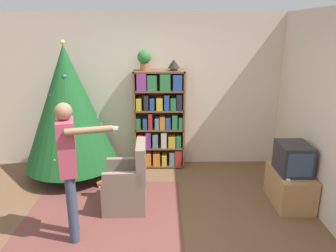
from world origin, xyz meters
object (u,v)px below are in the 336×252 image
(armchair, at_px, (128,185))
(table_lamp, at_px, (174,64))
(bookshelf, at_px, (160,120))
(television, at_px, (293,158))
(potted_plant, at_px, (144,59))
(christmas_tree, at_px, (68,107))
(standing_person, at_px, (69,161))

(armchair, height_order, table_lamp, table_lamp)
(bookshelf, relative_size, television, 3.45)
(potted_plant, xyz_separation_m, table_lamp, (0.48, 0.00, -0.09))
(armchair, relative_size, table_lamp, 4.60)
(christmas_tree, height_order, standing_person, christmas_tree)
(television, xyz_separation_m, potted_plant, (-2.05, 1.31, 1.20))
(television, height_order, potted_plant, potted_plant)
(armchair, bearing_deg, bookshelf, 160.94)
(christmas_tree, xyz_separation_m, table_lamp, (1.66, 0.37, 0.62))
(bookshelf, xyz_separation_m, christmas_tree, (-1.42, -0.36, 0.33))
(christmas_tree, distance_m, table_lamp, 1.81)
(table_lamp, bearing_deg, christmas_tree, -167.48)
(christmas_tree, distance_m, standing_person, 1.75)
(television, xyz_separation_m, christmas_tree, (-3.23, 0.94, 0.50))
(bookshelf, height_order, television, bookshelf)
(bookshelf, height_order, table_lamp, table_lamp)
(christmas_tree, bearing_deg, potted_plant, 17.31)
(potted_plant, bearing_deg, bookshelf, -2.16)
(bookshelf, xyz_separation_m, television, (1.81, -1.30, -0.17))
(armchair, bearing_deg, television, 89.93)
(television, xyz_separation_m, standing_person, (-2.77, -0.74, 0.28))
(armchair, height_order, potted_plant, potted_plant)
(table_lamp, bearing_deg, television, -39.76)
(television, xyz_separation_m, table_lamp, (-1.57, 1.31, 1.11))
(christmas_tree, relative_size, standing_person, 1.36)
(potted_plant, distance_m, table_lamp, 0.48)
(standing_person, height_order, table_lamp, table_lamp)
(armchair, bearing_deg, standing_person, -42.22)
(christmas_tree, height_order, armchair, christmas_tree)
(standing_person, bearing_deg, television, 89.95)
(standing_person, distance_m, table_lamp, 2.51)
(bookshelf, relative_size, standing_person, 1.04)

